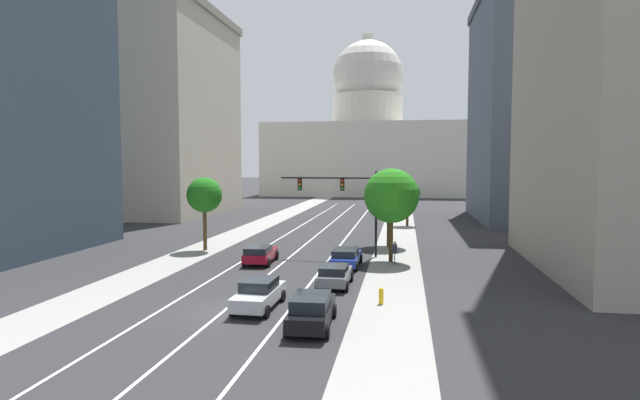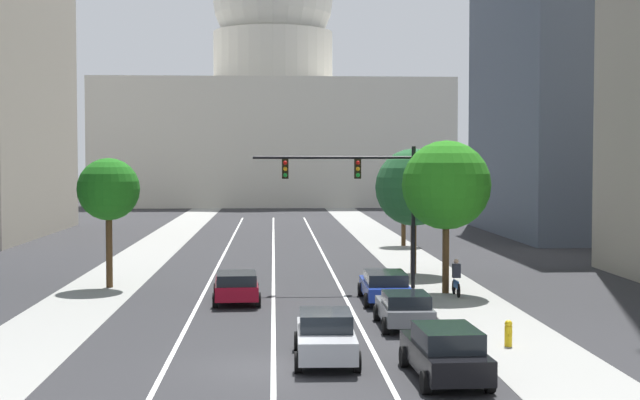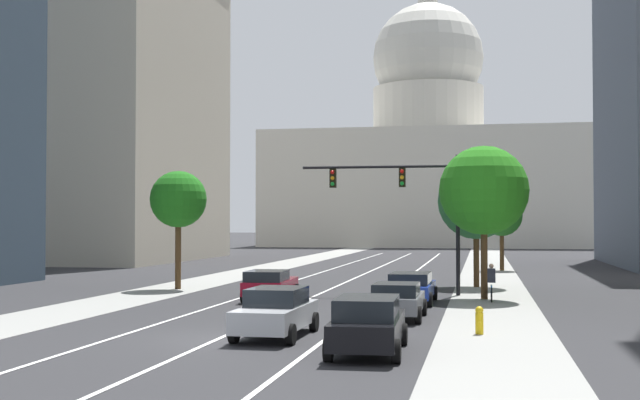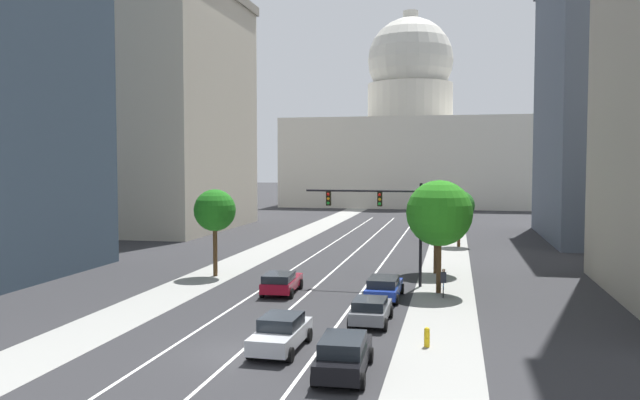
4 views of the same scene
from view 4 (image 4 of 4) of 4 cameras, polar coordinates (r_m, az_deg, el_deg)
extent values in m
plane|color=#2B2B2D|center=(66.98, 4.23, -3.79)|extent=(400.00, 400.00, 0.00)
cube|color=gray|center=(63.86, -3.95, -4.13)|extent=(3.80, 130.00, 0.01)
cube|color=gray|center=(61.40, 11.45, -4.48)|extent=(3.80, 130.00, 0.01)
cube|color=white|center=(52.98, -1.55, -5.65)|extent=(0.16, 90.00, 0.01)
cube|color=white|center=(52.31, 1.96, -5.76)|extent=(0.16, 90.00, 0.01)
cube|color=white|center=(51.84, 5.55, -5.86)|extent=(0.16, 90.00, 0.01)
cube|color=#B7AD99|center=(83.79, -15.42, 7.47)|extent=(21.48, 24.74, 29.03)
cube|color=#4C5666|center=(75.64, 26.18, 7.60)|extent=(17.06, 23.28, 28.74)
cube|color=beige|center=(127.74, 8.06, 3.34)|extent=(47.39, 25.53, 16.83)
cylinder|color=beige|center=(128.32, 8.10, 8.71)|extent=(16.72, 16.72, 7.20)
sphere|color=beige|center=(129.36, 8.13, 12.33)|extent=(16.79, 16.79, 16.79)
cylinder|color=beige|center=(130.77, 8.16, 15.60)|extent=(3.02, 3.02, 4.20)
cube|color=maroon|center=(40.68, -3.44, -7.49)|extent=(2.05, 4.55, 0.63)
cube|color=black|center=(39.70, -3.74, -6.96)|extent=(1.80, 2.43, 0.47)
cylinder|color=black|center=(42.39, -4.20, -7.49)|extent=(0.25, 0.65, 0.64)
cylinder|color=black|center=(42.00, -1.75, -7.58)|extent=(0.25, 0.65, 0.64)
cylinder|color=black|center=(39.50, -5.25, -8.29)|extent=(0.25, 0.65, 0.64)
cylinder|color=black|center=(39.09, -2.62, -8.40)|extent=(0.25, 0.65, 0.64)
cube|color=#B2B5BA|center=(28.58, -3.55, -12.09)|extent=(1.84, 4.64, 0.68)
cube|color=black|center=(28.51, -3.50, -10.86)|extent=(1.65, 2.16, 0.55)
cylinder|color=black|center=(30.37, -4.30, -11.84)|extent=(0.23, 0.64, 0.64)
cylinder|color=black|center=(29.90, -1.02, -12.07)|extent=(0.23, 0.64, 0.64)
cylinder|color=black|center=(27.51, -6.32, -13.46)|extent=(0.23, 0.64, 0.64)
cylinder|color=black|center=(27.00, -2.70, -13.77)|extent=(0.23, 0.64, 0.64)
cube|color=slate|center=(33.25, 4.63, -9.98)|extent=(1.75, 4.13, 0.59)
cube|color=black|center=(32.64, 4.52, -9.28)|extent=(1.61, 2.09, 0.47)
cylinder|color=black|center=(34.79, 3.49, -9.88)|extent=(0.22, 0.64, 0.64)
cylinder|color=black|center=(34.58, 6.39, -9.97)|extent=(0.22, 0.64, 0.64)
cylinder|color=black|center=(32.10, 2.72, -11.00)|extent=(0.22, 0.64, 0.64)
cylinder|color=black|center=(31.87, 5.87, -11.12)|extent=(0.22, 0.64, 0.64)
cube|color=#1E389E|center=(39.20, 5.81, -7.96)|extent=(1.90, 4.82, 0.57)
cube|color=black|center=(38.65, 5.73, -7.32)|extent=(1.73, 2.60, 0.50)
cylinder|color=black|center=(40.96, 4.79, -7.87)|extent=(0.23, 0.64, 0.64)
cylinder|color=black|center=(40.75, 7.39, -7.94)|extent=(0.23, 0.64, 0.64)
cylinder|color=black|center=(37.80, 4.10, -8.81)|extent=(0.23, 0.64, 0.64)
cylinder|color=black|center=(37.57, 6.92, -8.90)|extent=(0.23, 0.64, 0.64)
cube|color=black|center=(25.50, 2.17, -14.00)|extent=(1.94, 4.79, 0.69)
cube|color=black|center=(24.99, 2.07, -12.85)|extent=(1.72, 2.54, 0.57)
cylinder|color=black|center=(27.24, 0.75, -13.61)|extent=(0.24, 0.65, 0.64)
cylinder|color=black|center=(27.03, 4.56, -13.76)|extent=(0.24, 0.65, 0.64)
cylinder|color=black|center=(24.23, -0.52, -15.79)|extent=(0.24, 0.65, 0.64)
cylinder|color=black|center=(23.99, 3.80, -16.00)|extent=(0.24, 0.65, 0.64)
cylinder|color=black|center=(42.80, 9.05, -3.14)|extent=(0.20, 0.20, 6.95)
cylinder|color=black|center=(42.96, 3.86, 0.83)|extent=(7.84, 0.14, 0.14)
cube|color=black|center=(42.83, 5.41, 0.08)|extent=(0.32, 0.28, 0.96)
sphere|color=red|center=(42.67, 5.39, 0.47)|extent=(0.20, 0.20, 0.20)
sphere|color=orange|center=(42.69, 5.39, 0.07)|extent=(0.20, 0.20, 0.20)
sphere|color=green|center=(42.70, 5.39, -0.33)|extent=(0.20, 0.20, 0.20)
cube|color=black|center=(43.39, 0.78, 0.13)|extent=(0.32, 0.28, 0.96)
sphere|color=red|center=(43.23, 0.74, 0.52)|extent=(0.20, 0.20, 0.20)
sphere|color=orange|center=(43.24, 0.74, 0.12)|extent=(0.20, 0.20, 0.20)
sphere|color=green|center=(43.26, 0.74, -0.27)|extent=(0.20, 0.20, 0.20)
cylinder|color=yellow|center=(29.48, 9.61, -12.28)|extent=(0.26, 0.26, 0.70)
sphere|color=yellow|center=(29.37, 9.62, -11.47)|extent=(0.26, 0.26, 0.26)
cylinder|color=yellow|center=(29.32, 9.59, -12.30)|extent=(0.10, 0.12, 0.10)
cylinder|color=black|center=(39.99, 11.04, -8.18)|extent=(0.05, 0.66, 0.66)
cylinder|color=black|center=(41.01, 11.06, -7.89)|extent=(0.05, 0.66, 0.66)
cube|color=#1959B2|center=(40.46, 11.05, -7.73)|extent=(0.07, 1.00, 0.36)
cube|color=#262833|center=(40.30, 11.06, -6.86)|extent=(0.36, 0.28, 0.64)
sphere|color=tan|center=(40.29, 11.07, -6.24)|extent=(0.22, 0.22, 0.22)
cylinder|color=#51381E|center=(48.36, 10.39, -4.60)|extent=(0.32, 0.32, 3.30)
sphere|color=#255E31|center=(48.03, 10.43, -0.89)|extent=(4.25, 4.25, 4.25)
cylinder|color=#51381E|center=(47.07, -9.42, -4.51)|extent=(0.32, 0.32, 3.78)
sphere|color=#1E6C19|center=(46.76, -9.46, -0.91)|extent=(3.07, 3.07, 3.07)
cylinder|color=#51381E|center=(64.33, 12.40, -2.79)|extent=(0.32, 0.32, 3.03)
sphere|color=#226520|center=(64.11, 12.42, -0.50)|extent=(3.05, 3.05, 3.05)
cylinder|color=#51381E|center=(41.15, 10.65, -5.74)|extent=(0.32, 0.32, 3.65)
sphere|color=#27801B|center=(40.76, 10.70, -1.17)|extent=(4.19, 4.19, 4.19)
camera|label=1|loc=(1.01, 11.63, -35.03)|focal=29.02mm
camera|label=2|loc=(9.47, -88.38, -11.39)|focal=51.25mm
camera|label=3|loc=(4.89, -24.88, -67.26)|focal=46.26mm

